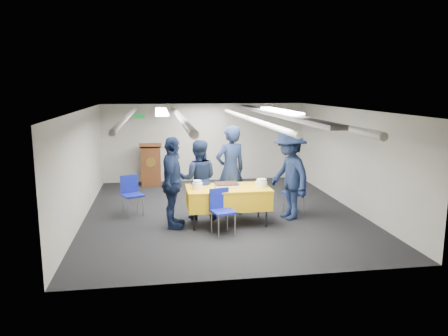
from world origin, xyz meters
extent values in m
plane|color=black|center=(0.00, 0.00, 0.00)|extent=(7.00, 7.00, 0.00)
cube|color=beige|center=(0.00, 3.49, 1.15)|extent=(6.00, 0.02, 2.30)
cube|color=beige|center=(-2.99, 0.00, 1.15)|extent=(0.02, 7.00, 2.30)
cube|color=beige|center=(2.99, 0.00, 1.15)|extent=(0.02, 7.00, 2.30)
cube|color=silver|center=(0.00, 0.00, 2.29)|extent=(6.00, 7.00, 0.02)
cylinder|color=silver|center=(-2.00, 0.00, 2.18)|extent=(0.10, 6.90, 0.10)
cylinder|color=silver|center=(-0.90, 0.00, 2.14)|extent=(0.14, 6.90, 0.14)
cylinder|color=silver|center=(0.60, 0.00, 2.10)|extent=(0.10, 6.90, 0.10)
cylinder|color=silver|center=(1.90, 0.00, 2.06)|extent=(0.14, 6.90, 0.14)
cube|color=gray|center=(1.20, 0.00, 2.20)|extent=(0.28, 6.90, 0.08)
cube|color=white|center=(-1.30, 0.00, 2.27)|extent=(0.25, 2.60, 0.04)
cube|color=white|center=(1.30, 0.00, 2.27)|extent=(0.25, 2.60, 0.04)
cube|color=#0C591E|center=(-1.90, 3.47, 1.95)|extent=(0.30, 0.04, 0.12)
cylinder|color=black|center=(-0.73, -1.19, 0.18)|extent=(0.04, 0.04, 0.36)
cylinder|color=black|center=(0.72, -1.19, 0.18)|extent=(0.04, 0.04, 0.36)
cylinder|color=black|center=(-0.73, -0.50, 0.18)|extent=(0.04, 0.04, 0.36)
cylinder|color=black|center=(0.72, -0.50, 0.18)|extent=(0.04, 0.04, 0.36)
cube|color=yellow|center=(0.00, -0.85, 0.54)|extent=(1.67, 0.92, 0.39)
cube|color=yellow|center=(0.00, -0.85, 0.76)|extent=(1.69, 0.94, 0.03)
cube|color=white|center=(-0.03, -0.81, 0.80)|extent=(0.48, 0.38, 0.06)
cube|color=black|center=(-0.03, -0.81, 0.84)|extent=(0.46, 0.36, 0.02)
sphere|color=navy|center=(-0.24, -0.98, 0.84)|extent=(0.04, 0.04, 0.04)
sphere|color=navy|center=(-0.24, -0.63, 0.84)|extent=(0.04, 0.04, 0.04)
sphere|color=navy|center=(-0.13, -0.98, 0.84)|extent=(0.04, 0.04, 0.04)
sphere|color=navy|center=(-0.13, -0.63, 0.84)|extent=(0.04, 0.04, 0.04)
sphere|color=navy|center=(-0.03, -0.98, 0.84)|extent=(0.04, 0.04, 0.04)
sphere|color=navy|center=(-0.03, -0.63, 0.84)|extent=(0.04, 0.04, 0.04)
sphere|color=navy|center=(0.08, -0.98, 0.84)|extent=(0.04, 0.04, 0.04)
sphere|color=navy|center=(0.08, -0.63, 0.84)|extent=(0.04, 0.04, 0.04)
sphere|color=navy|center=(0.18, -0.98, 0.84)|extent=(0.04, 0.04, 0.04)
sphere|color=navy|center=(0.18, -0.63, 0.84)|extent=(0.04, 0.04, 0.04)
sphere|color=navy|center=(-0.26, -0.89, 0.84)|extent=(0.04, 0.04, 0.04)
sphere|color=navy|center=(0.20, -0.89, 0.84)|extent=(0.04, 0.04, 0.04)
sphere|color=navy|center=(-0.26, -0.81, 0.84)|extent=(0.04, 0.04, 0.04)
sphere|color=navy|center=(0.20, -0.81, 0.84)|extent=(0.04, 0.04, 0.04)
sphere|color=navy|center=(-0.26, -0.72, 0.84)|extent=(0.04, 0.04, 0.04)
sphere|color=navy|center=(0.20, -0.72, 0.84)|extent=(0.04, 0.04, 0.04)
cylinder|color=white|center=(-0.64, -0.90, 0.83)|extent=(0.20, 0.20, 0.13)
cylinder|color=white|center=(-0.64, -0.90, 0.92)|extent=(0.17, 0.17, 0.05)
cylinder|color=white|center=(0.68, -0.90, 0.83)|extent=(0.24, 0.24, 0.11)
cylinder|color=white|center=(0.68, -0.90, 0.91)|extent=(0.20, 0.20, 0.05)
cube|color=brown|center=(-1.60, 3.05, 0.55)|extent=(0.55, 0.45, 1.10)
cube|color=brown|center=(-1.60, 3.02, 1.15)|extent=(0.62, 0.53, 0.21)
cylinder|color=gold|center=(-1.60, 2.81, 0.70)|extent=(0.28, 0.02, 0.28)
cylinder|color=gray|center=(-0.32, -1.70, 0.21)|extent=(0.02, 0.02, 0.43)
cylinder|color=gray|center=(0.01, -1.61, 0.21)|extent=(0.02, 0.02, 0.43)
cylinder|color=gray|center=(-0.41, -1.37, 0.21)|extent=(0.02, 0.02, 0.43)
cylinder|color=gray|center=(-0.08, -1.28, 0.21)|extent=(0.02, 0.02, 0.43)
cube|color=#131E9A|center=(-0.20, -1.49, 0.45)|extent=(0.52, 0.52, 0.04)
cube|color=#131E9A|center=(-0.25, -1.31, 0.67)|extent=(0.40, 0.15, 0.40)
cylinder|color=gray|center=(1.38, -0.14, 0.21)|extent=(0.02, 0.02, 0.43)
cylinder|color=gray|center=(1.42, -0.48, 0.21)|extent=(0.02, 0.02, 0.43)
cylinder|color=gray|center=(1.72, -0.11, 0.21)|extent=(0.02, 0.02, 0.43)
cylinder|color=gray|center=(1.76, -0.44, 0.21)|extent=(0.02, 0.02, 0.43)
cube|color=#131E9A|center=(1.57, -0.29, 0.45)|extent=(0.46, 0.46, 0.04)
cube|color=#131E9A|center=(1.76, -0.27, 0.67)|extent=(0.08, 0.40, 0.40)
cylinder|color=gray|center=(-2.06, -0.14, 0.21)|extent=(0.02, 0.02, 0.43)
cylinder|color=gray|center=(-1.75, -0.01, 0.21)|extent=(0.02, 0.02, 0.43)
cylinder|color=gray|center=(-2.20, 0.17, 0.21)|extent=(0.02, 0.02, 0.43)
cylinder|color=gray|center=(-1.88, 0.30, 0.21)|extent=(0.02, 0.02, 0.43)
cube|color=#131E9A|center=(-1.97, 0.08, 0.45)|extent=(0.55, 0.55, 0.04)
cube|color=#131E9A|center=(-2.05, 0.25, 0.67)|extent=(0.38, 0.19, 0.40)
imported|color=black|center=(0.16, -0.17, 0.99)|extent=(0.84, 0.69, 1.97)
imported|color=black|center=(-0.56, -0.33, 0.85)|extent=(0.90, 0.75, 1.69)
imported|color=black|center=(-1.13, -0.92, 0.92)|extent=(0.64, 1.14, 1.83)
imported|color=black|center=(1.34, -0.68, 0.95)|extent=(0.99, 1.37, 1.91)
camera|label=1|loc=(-1.41, -9.41, 2.79)|focal=35.00mm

